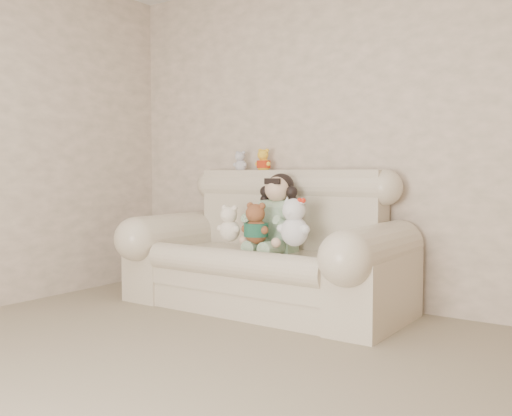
{
  "coord_description": "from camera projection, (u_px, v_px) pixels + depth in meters",
  "views": [
    {
      "loc": [
        1.75,
        -1.48,
        1.0
      ],
      "look_at": [
        -0.6,
        1.9,
        0.75
      ],
      "focal_mm": 40.05,
      "sensor_mm": 36.0,
      "label": 1
    }
  ],
  "objects": [
    {
      "name": "grey_mini_plush",
      "position": [
        241.0,
        160.0,
        4.75
      ],
      "size": [
        0.15,
        0.12,
        0.21
      ],
      "primitive_type": null,
      "rotation": [
        0.0,
        0.0,
        -0.15
      ],
      "color": "silver",
      "rests_on": "sofa"
    },
    {
      "name": "white_cat",
      "position": [
        295.0,
        217.0,
        3.93
      ],
      "size": [
        0.27,
        0.21,
        0.4
      ],
      "primitive_type": null,
      "rotation": [
        0.0,
        0.0,
        0.05
      ],
      "color": "white",
      "rests_on": "sofa"
    },
    {
      "name": "seated_child",
      "position": [
        278.0,
        212.0,
        4.22
      ],
      "size": [
        0.36,
        0.44,
        0.59
      ],
      "primitive_type": null,
      "rotation": [
        0.0,
        0.0,
        -0.01
      ],
      "color": "#2D712F",
      "rests_on": "sofa"
    },
    {
      "name": "sofa",
      "position": [
        264.0,
        239.0,
        4.21
      ],
      "size": [
        2.1,
        0.95,
        1.03
      ],
      "primitive_type": null,
      "color": "beige",
      "rests_on": "floor"
    },
    {
      "name": "yellow_mini_bear",
      "position": [
        264.0,
        158.0,
        4.62
      ],
      "size": [
        0.17,
        0.15,
        0.22
      ],
      "primitive_type": null,
      "rotation": [
        0.0,
        0.0,
        0.32
      ],
      "color": "yellow",
      "rests_on": "sofa"
    },
    {
      "name": "wall_back",
      "position": [
        368.0,
        133.0,
        4.24
      ],
      "size": [
        4.5,
        0.0,
        4.5
      ],
      "primitive_type": "plane",
      "rotation": [
        1.57,
        0.0,
        0.0
      ],
      "color": "beige",
      "rests_on": "ground"
    },
    {
      "name": "cream_teddy",
      "position": [
        230.0,
        220.0,
        4.2
      ],
      "size": [
        0.23,
        0.19,
        0.31
      ],
      "primitive_type": null,
      "rotation": [
        0.0,
        0.0,
        0.21
      ],
      "color": "white",
      "rests_on": "sofa"
    },
    {
      "name": "brown_teddy",
      "position": [
        256.0,
        219.0,
        4.05
      ],
      "size": [
        0.24,
        0.2,
        0.35
      ],
      "primitive_type": null,
      "rotation": [
        0.0,
        0.0,
        0.14
      ],
      "color": "brown",
      "rests_on": "sofa"
    }
  ]
}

